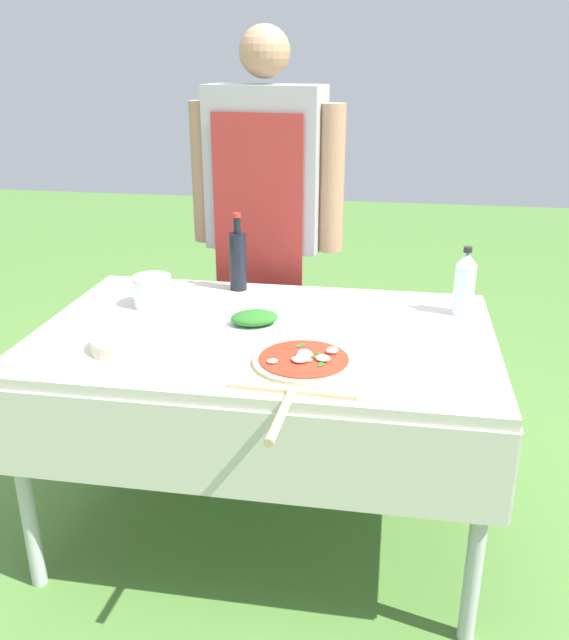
{
  "coord_description": "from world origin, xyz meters",
  "views": [
    {
      "loc": [
        0.4,
        -2.01,
        1.61
      ],
      "look_at": [
        0.07,
        0.0,
        0.81
      ],
      "focal_mm": 38.0,
      "sensor_mm": 36.0,
      "label": 1
    }
  ],
  "objects": [
    {
      "name": "ground_plane",
      "position": [
        0.0,
        0.0,
        0.0
      ],
      "size": [
        12.0,
        12.0,
        0.0
      ],
      "primitive_type": "plane",
      "color": "#517F38"
    },
    {
      "name": "prep_table",
      "position": [
        0.0,
        0.0,
        0.69
      ],
      "size": [
        1.49,
        0.96,
        0.77
      ],
      "color": "beige",
      "rests_on": "ground"
    },
    {
      "name": "person_cook",
      "position": [
        -0.13,
        0.71,
        1.02
      ],
      "size": [
        0.64,
        0.26,
        1.73
      ],
      "rotation": [
        0.0,
        0.0,
        3.01
      ],
      "color": "#333D56",
      "rests_on": "ground"
    },
    {
      "name": "pizza_on_peel",
      "position": [
        0.17,
        -0.27,
        0.79
      ],
      "size": [
        0.37,
        0.62,
        0.06
      ],
      "rotation": [
        0.0,
        0.0,
        -0.05
      ],
      "color": "#D1B27F",
      "rests_on": "prep_table"
    },
    {
      "name": "oil_bottle",
      "position": [
        -0.18,
        0.39,
        0.89
      ],
      "size": [
        0.06,
        0.06,
        0.3
      ],
      "color": "black",
      "rests_on": "prep_table"
    },
    {
      "name": "water_bottle",
      "position": [
        0.65,
        0.26,
        0.89
      ],
      "size": [
        0.07,
        0.07,
        0.24
      ],
      "color": "silver",
      "rests_on": "prep_table"
    },
    {
      "name": "herb_container",
      "position": [
        -0.04,
        0.03,
        0.8
      ],
      "size": [
        0.22,
        0.19,
        0.05
      ],
      "rotation": [
        0.0,
        0.0,
        0.35
      ],
      "color": "silver",
      "rests_on": "prep_table"
    },
    {
      "name": "mixing_tub",
      "position": [
        -0.44,
        0.16,
        0.83
      ],
      "size": [
        0.14,
        0.14,
        0.11
      ],
      "primitive_type": "cylinder",
      "color": "silver",
      "rests_on": "prep_table"
    },
    {
      "name": "plate_stack",
      "position": [
        -0.38,
        -0.21,
        0.79
      ],
      "size": [
        0.23,
        0.23,
        0.04
      ],
      "color": "beige",
      "rests_on": "prep_table"
    }
  ]
}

